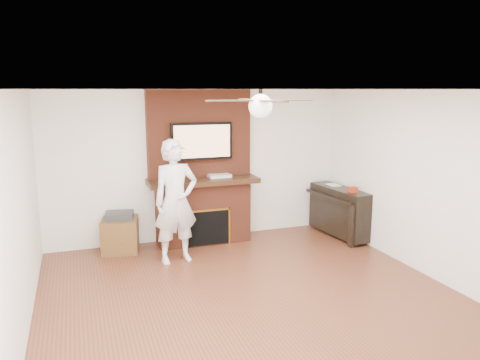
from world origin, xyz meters
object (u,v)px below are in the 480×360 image
object	(u,v)px
fireplace	(202,182)
person	(176,202)
piano	(340,211)
side_table	(120,233)

from	to	relation	value
fireplace	person	world-z (taller)	fireplace
person	piano	bearing A→B (deg)	-4.03
fireplace	side_table	distance (m)	1.52
side_table	person	bearing A→B (deg)	-33.88
side_table	piano	distance (m)	3.67
piano	person	bearing A→B (deg)	178.60
person	piano	distance (m)	2.94
piano	side_table	bearing A→B (deg)	166.18
side_table	fireplace	bearing A→B (deg)	13.35
side_table	piano	bearing A→B (deg)	2.96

